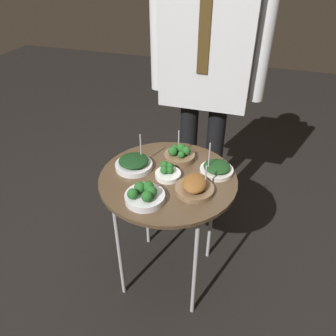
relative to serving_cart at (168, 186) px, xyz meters
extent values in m
plane|color=black|center=(0.00, 0.00, -0.63)|extent=(8.00, 8.00, 0.00)
cylinder|color=brown|center=(0.00, 0.00, 0.04)|extent=(0.64, 0.64, 0.02)
cylinder|color=#B7B7BC|center=(0.19, -0.19, -0.30)|extent=(0.02, 0.02, 0.67)
cylinder|color=#B7B7BC|center=(-0.19, -0.19, -0.30)|extent=(0.02, 0.02, 0.67)
cylinder|color=#B7B7BC|center=(0.19, 0.19, -0.30)|extent=(0.02, 0.02, 0.67)
cylinder|color=#B7B7BC|center=(-0.19, 0.19, -0.30)|extent=(0.02, 0.02, 0.67)
cylinder|color=brown|center=(0.01, 0.16, 0.07)|extent=(0.15, 0.15, 0.03)
sphere|color=#236023|center=(0.04, 0.16, 0.11)|extent=(0.04, 0.04, 0.04)
sphere|color=#236023|center=(0.01, 0.17, 0.11)|extent=(0.05, 0.05, 0.05)
sphere|color=#236023|center=(-0.02, 0.18, 0.10)|extent=(0.03, 0.03, 0.03)
sphere|color=#236023|center=(-0.02, 0.14, 0.11)|extent=(0.05, 0.05, 0.05)
sphere|color=#236023|center=(0.03, 0.13, 0.10)|extent=(0.03, 0.03, 0.03)
cylinder|color=#ADADB2|center=(-0.01, 0.20, 0.12)|extent=(0.01, 0.01, 0.14)
cylinder|color=white|center=(0.00, 0.00, 0.06)|extent=(0.12, 0.12, 0.02)
sphere|color=#236023|center=(0.01, 0.00, 0.09)|extent=(0.03, 0.03, 0.03)
sphere|color=#236023|center=(0.00, 0.03, 0.09)|extent=(0.03, 0.03, 0.03)
sphere|color=#236023|center=(-0.03, 0.03, 0.10)|extent=(0.04, 0.04, 0.04)
sphere|color=#236023|center=(-0.01, -0.01, 0.09)|extent=(0.04, 0.04, 0.04)
sphere|color=#236023|center=(0.00, 0.00, 0.09)|extent=(0.03, 0.03, 0.03)
cylinder|color=brown|center=(0.14, -0.07, 0.06)|extent=(0.17, 0.17, 0.02)
ellipsoid|color=brown|center=(0.14, -0.07, 0.10)|extent=(0.11, 0.15, 0.05)
cylinder|color=#ADADB2|center=(0.18, -0.04, 0.12)|extent=(0.01, 0.01, 0.13)
cylinder|color=silver|center=(-0.04, -0.19, 0.07)|extent=(0.17, 0.17, 0.03)
sphere|color=#236023|center=(-0.01, -0.19, 0.11)|extent=(0.05, 0.05, 0.05)
sphere|color=#236023|center=(-0.04, -0.16, 0.11)|extent=(0.05, 0.05, 0.05)
sphere|color=#236023|center=(-0.07, -0.17, 0.11)|extent=(0.05, 0.05, 0.05)
sphere|color=#236023|center=(-0.08, -0.22, 0.11)|extent=(0.05, 0.05, 0.05)
sphere|color=#236023|center=(-0.02, -0.22, 0.11)|extent=(0.05, 0.05, 0.05)
cylinder|color=silver|center=(-0.18, 0.02, 0.07)|extent=(0.18, 0.18, 0.02)
ellipsoid|color=#143816|center=(-0.18, 0.02, 0.09)|extent=(0.14, 0.14, 0.03)
cylinder|color=#ADADB2|center=(-0.15, 0.06, 0.13)|extent=(0.01, 0.01, 0.16)
cylinder|color=silver|center=(0.20, 0.10, 0.06)|extent=(0.16, 0.16, 0.02)
ellipsoid|color=#194219|center=(0.20, 0.10, 0.09)|extent=(0.12, 0.12, 0.03)
cylinder|color=#ADADB2|center=(0.17, 0.08, 0.14)|extent=(0.01, 0.01, 0.16)
cylinder|color=black|center=(-0.04, 0.55, -0.22)|extent=(0.10, 0.10, 0.83)
cylinder|color=black|center=(0.12, 0.55, -0.22)|extent=(0.10, 0.10, 0.83)
cube|color=silver|center=(0.04, 0.55, 0.51)|extent=(0.47, 0.23, 0.62)
cube|color=#4C3819|center=(0.04, 0.43, 0.59)|extent=(0.06, 0.01, 0.37)
cylinder|color=silver|center=(-0.23, 0.55, 0.54)|extent=(0.08, 0.08, 0.57)
cylinder|color=silver|center=(0.31, 0.55, 0.54)|extent=(0.08, 0.08, 0.57)
camera|label=1|loc=(0.37, -1.15, 0.94)|focal=35.00mm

